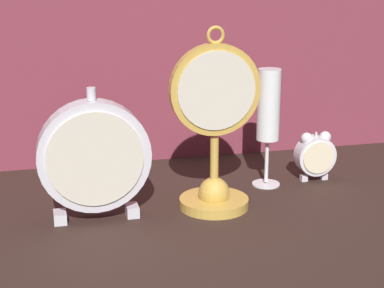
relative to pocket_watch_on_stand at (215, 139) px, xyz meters
name	(u,v)px	position (x,y,z in m)	size (l,w,h in m)	color
ground_plane	(204,217)	(-0.03, -0.04, -0.12)	(4.00, 4.00, 0.00)	black
pocket_watch_on_stand	(215,139)	(0.00, 0.00, 0.00)	(0.15, 0.12, 0.30)	gold
alarm_clock_twin_bell	(315,154)	(0.22, 0.08, -0.07)	(0.07, 0.03, 0.09)	silver
mantel_clock_silver	(94,157)	(-0.20, 0.00, -0.01)	(0.18, 0.04, 0.22)	silver
champagne_flute	(268,113)	(0.12, 0.08, 0.02)	(0.05, 0.05, 0.22)	silver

